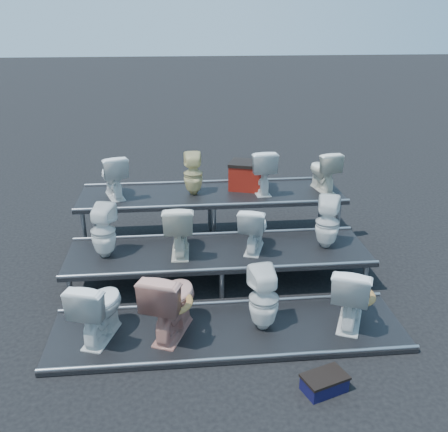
{
  "coord_description": "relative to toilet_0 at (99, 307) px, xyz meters",
  "views": [
    {
      "loc": [
        -0.54,
        -6.28,
        3.56
      ],
      "look_at": [
        0.09,
        0.1,
        0.95
      ],
      "focal_mm": 40.0,
      "sensor_mm": 36.0,
      "label": 1
    }
  ],
  "objects": [
    {
      "name": "toilet_2",
      "position": [
        1.91,
        0.0,
        -0.0
      ],
      "size": [
        0.4,
        0.4,
        0.78
      ],
      "primitive_type": "imported",
      "rotation": [
        0.0,
        0.0,
        3.28
      ],
      "color": "white",
      "rests_on": "tier_front"
    },
    {
      "name": "toilet_6",
      "position": [
        1.98,
        1.3,
        0.34
      ],
      "size": [
        0.56,
        0.73,
        0.66
      ],
      "primitive_type": "imported",
      "rotation": [
        0.0,
        0.0,
        2.82
      ],
      "color": "white",
      "rests_on": "tier_mid"
    },
    {
      "name": "red_crate",
      "position": [
        2.1,
        2.78,
        0.61
      ],
      "size": [
        0.67,
        0.6,
        0.4
      ],
      "primitive_type": "cube",
      "rotation": [
        0.0,
        0.0,
        -0.32
      ],
      "color": "maroon",
      "rests_on": "tier_back"
    },
    {
      "name": "toilet_10",
      "position": [
        2.28,
        2.6,
        0.77
      ],
      "size": [
        0.46,
        0.74,
        0.72
      ],
      "primitive_type": "imported",
      "rotation": [
        0.0,
        0.0,
        3.23
      ],
      "color": "white",
      "rests_on": "tier_back"
    },
    {
      "name": "toilet_3",
      "position": [
        2.97,
        0.0,
        0.01
      ],
      "size": [
        0.73,
        0.9,
        0.8
      ],
      "primitive_type": "imported",
      "rotation": [
        0.0,
        0.0,
        2.72
      ],
      "color": "white",
      "rests_on": "tier_front"
    },
    {
      "name": "toilet_5",
      "position": [
        0.95,
        1.3,
        0.38
      ],
      "size": [
        0.45,
        0.74,
        0.74
      ],
      "primitive_type": "imported",
      "rotation": [
        0.0,
        0.0,
        3.1
      ],
      "color": "silver",
      "rests_on": "tier_mid"
    },
    {
      "name": "toilet_4",
      "position": [
        -0.07,
        1.3,
        0.38
      ],
      "size": [
        0.41,
        0.42,
        0.74
      ],
      "primitive_type": "imported",
      "rotation": [
        0.0,
        0.0,
        2.88
      ],
      "color": "white",
      "rests_on": "tier_mid"
    },
    {
      "name": "toilet_8",
      "position": [
        -0.05,
        2.6,
        0.75
      ],
      "size": [
        0.58,
        0.76,
        0.69
      ],
      "primitive_type": "imported",
      "rotation": [
        0.0,
        0.0,
        3.46
      ],
      "color": "white",
      "rests_on": "tier_back"
    },
    {
      "name": "toilet_0",
      "position": [
        0.0,
        0.0,
        0.0
      ],
      "size": [
        0.65,
        0.86,
        0.78
      ],
      "primitive_type": "imported",
      "rotation": [
        0.0,
        0.0,
        2.83
      ],
      "color": "white",
      "rests_on": "tier_front"
    },
    {
      "name": "step_stool",
      "position": [
        2.35,
        -1.07,
        -0.37
      ],
      "size": [
        0.49,
        0.39,
        0.15
      ],
      "primitive_type": "cube",
      "rotation": [
        0.0,
        0.0,
        0.34
      ],
      "color": "black",
      "rests_on": "ground"
    },
    {
      "name": "tier_back",
      "position": [
        1.49,
        2.6,
        -0.02
      ],
      "size": [
        4.2,
        1.2,
        0.86
      ],
      "primitive_type": "cube",
      "color": "black",
      "rests_on": "ground"
    },
    {
      "name": "ground",
      "position": [
        1.49,
        1.3,
        -0.45
      ],
      "size": [
        80.0,
        80.0,
        0.0
      ],
      "primitive_type": "plane",
      "color": "black",
      "rests_on": "ground"
    },
    {
      "name": "tier_mid",
      "position": [
        1.49,
        1.3,
        -0.22
      ],
      "size": [
        4.2,
        1.2,
        0.46
      ],
      "primitive_type": "cube",
      "color": "black",
      "rests_on": "ground"
    },
    {
      "name": "tier_front",
      "position": [
        1.49,
        0.0,
        -0.42
      ],
      "size": [
        4.2,
        1.2,
        0.06
      ],
      "primitive_type": "cube",
      "color": "black",
      "rests_on": "ground"
    },
    {
      "name": "toilet_1",
      "position": [
        0.82,
        0.0,
        0.04
      ],
      "size": [
        0.76,
        0.96,
        0.86
      ],
      "primitive_type": "imported",
      "rotation": [
        0.0,
        0.0,
        2.76
      ],
      "color": "tan",
      "rests_on": "tier_front"
    },
    {
      "name": "toilet_9",
      "position": [
        1.2,
        2.6,
        0.74
      ],
      "size": [
        0.3,
        0.31,
        0.67
      ],
      "primitive_type": "imported",
      "rotation": [
        0.0,
        0.0,
        3.15
      ],
      "color": "beige",
      "rests_on": "tier_back"
    },
    {
      "name": "toilet_7",
      "position": [
        3.03,
        1.3,
        0.38
      ],
      "size": [
        0.43,
        0.43,
        0.74
      ],
      "primitive_type": "imported",
      "rotation": [
        0.0,
        0.0,
        2.8
      ],
      "color": "white",
      "rests_on": "tier_mid"
    },
    {
      "name": "toilet_11",
      "position": [
        3.32,
        2.6,
        0.74
      ],
      "size": [
        0.48,
        0.71,
        0.66
      ],
      "primitive_type": "imported",
      "rotation": [
        0.0,
        0.0,
        3.32
      ],
      "color": "silver",
      "rests_on": "tier_back"
    }
  ]
}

